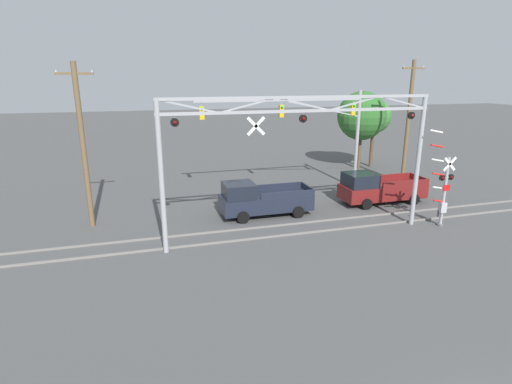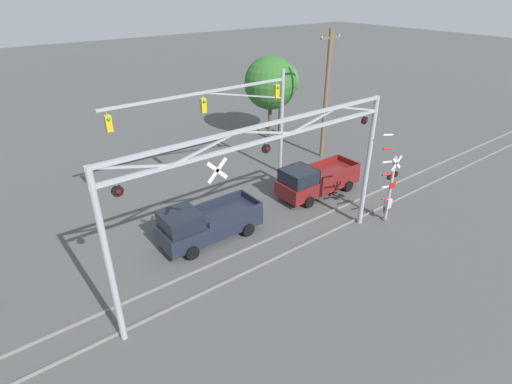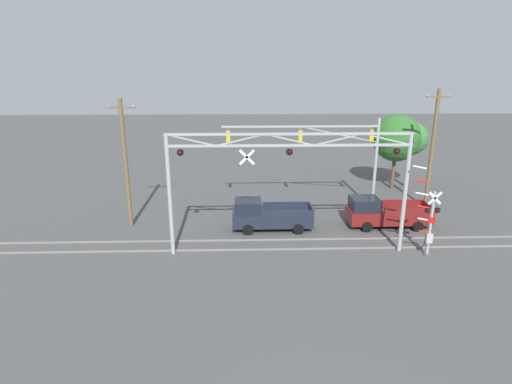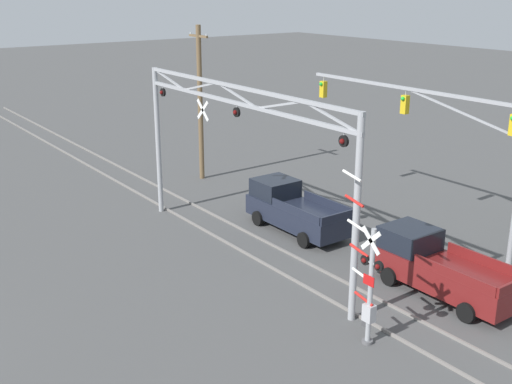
% 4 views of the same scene
% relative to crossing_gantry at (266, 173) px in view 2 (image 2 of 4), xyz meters
% --- Properties ---
extents(rail_track_near, '(80.00, 0.08, 0.10)m').
position_rel_crossing_gantry_xyz_m(rail_track_near, '(0.01, 0.28, -4.87)').
color(rail_track_near, gray).
rests_on(rail_track_near, ground_plane).
extents(rail_track_far, '(80.00, 0.08, 0.10)m').
position_rel_crossing_gantry_xyz_m(rail_track_far, '(0.01, 1.72, -4.87)').
color(rail_track_far, gray).
rests_on(rail_track_far, ground_plane).
extents(crossing_gantry, '(13.61, 0.28, 7.04)m').
position_rel_crossing_gantry_xyz_m(crossing_gantry, '(0.00, 0.00, 0.00)').
color(crossing_gantry, '#9EA0A5').
rests_on(crossing_gantry, ground_plane).
extents(crossing_signal_mast, '(1.85, 0.35, 5.34)m').
position_rel_crossing_gantry_xyz_m(crossing_signal_mast, '(7.99, -0.66, -2.98)').
color(crossing_signal_mast, '#9EA0A5').
rests_on(crossing_signal_mast, ground_plane).
extents(traffic_signal_span, '(11.74, 0.39, 7.01)m').
position_rel_crossing_gantry_xyz_m(traffic_signal_span, '(4.49, 7.75, -0.03)').
color(traffic_signal_span, '#9EA0A5').
rests_on(traffic_signal_span, ground_plane).
extents(pickup_truck_lead, '(5.33, 2.21, 2.06)m').
position_rel_crossing_gantry_xyz_m(pickup_truck_lead, '(-0.91, 3.70, -3.95)').
color(pickup_truck_lead, '#1E2333').
rests_on(pickup_truck_lead, ground_plane).
extents(pickup_truck_following, '(5.51, 2.21, 2.06)m').
position_rel_crossing_gantry_xyz_m(pickup_truck_following, '(7.05, 3.94, -3.95)').
color(pickup_truck_following, maroon).
rests_on(pickup_truck_following, ground_plane).
extents(utility_pole_right, '(1.80, 0.28, 9.10)m').
position_rel_crossing_gantry_xyz_m(utility_pole_right, '(11.86, 8.05, -0.22)').
color(utility_pole_right, brown).
rests_on(utility_pole_right, ground_plane).
extents(background_tree_beyond_span, '(2.97, 2.97, 6.02)m').
position_rel_crossing_gantry_xyz_m(background_tree_beyond_span, '(12.68, 13.94, -0.42)').
color(background_tree_beyond_span, brown).
rests_on(background_tree_beyond_span, ground_plane).
extents(background_tree_far_left_verge, '(4.20, 4.20, 6.76)m').
position_rel_crossing_gantry_xyz_m(background_tree_far_left_verge, '(11.14, 13.46, -0.27)').
color(background_tree_far_left_verge, brown).
rests_on(background_tree_far_left_verge, ground_plane).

